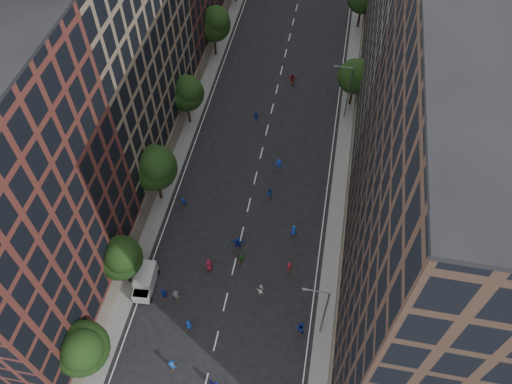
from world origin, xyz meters
TOP-DOWN VIEW (x-y plane):
  - ground at (0.00, 40.00)m, footprint 240.00×240.00m
  - sidewalk_left at (-12.00, 47.50)m, footprint 4.00×105.00m
  - sidewalk_right at (12.00, 47.50)m, footprint 4.00×105.00m
  - bldg_left_a at (-19.00, 11.00)m, footprint 14.00×22.00m
  - bldg_left_b at (-19.00, 35.00)m, footprint 14.00×26.00m
  - bldg_right_a at (19.00, 15.00)m, footprint 14.00×30.00m
  - bldg_right_b at (19.00, 44.00)m, footprint 14.00×28.00m
  - tree_left_0 at (-11.01, 3.85)m, footprint 5.20×5.20m
  - tree_left_1 at (-11.02, 13.86)m, footprint 4.80×4.80m
  - tree_left_2 at (-10.99, 25.83)m, footprint 5.60×5.60m
  - tree_left_3 at (-11.02, 39.85)m, footprint 5.00×5.00m
  - tree_left_4 at (-11.00, 55.84)m, footprint 5.40×5.40m
  - tree_right_a at (11.38, 47.85)m, footprint 5.00×5.00m
  - streetlamp_near at (10.37, 12.00)m, footprint 2.64×0.22m
  - streetlamp_far at (10.37, 45.00)m, footprint 2.64×0.22m
  - cargo_van at (-9.10, 13.74)m, footprint 2.33×4.48m
  - skater_0 at (-3.12, 9.90)m, footprint 0.85×0.69m
  - skater_2 at (8.50, 11.69)m, footprint 1.08×0.94m
  - skater_3 at (-3.62, 5.44)m, footprint 1.12×0.78m
  - skater_4 at (-6.67, 12.79)m, footprint 1.10×0.58m
  - skater_6 at (-2.70, 17.16)m, footprint 1.11×0.95m
  - skater_7 at (6.32, 18.75)m, footprint 0.60×0.42m
  - skater_8 at (3.63, 15.16)m, footprint 0.93×0.74m
  - skater_9 at (-5.30, 12.83)m, footprint 1.19×0.76m
  - skater_10 at (0.66, 18.80)m, footprint 0.98×0.66m
  - skater_11 at (-0.09, 20.64)m, footprint 1.79×0.73m
  - skater_12 at (6.15, 23.66)m, footprint 0.91×0.73m
  - skater_13 at (-8.05, 25.39)m, footprint 0.59×0.39m
  - skater_14 at (2.33, 28.69)m, footprint 0.88×0.71m
  - skater_15 at (2.79, 33.54)m, footprint 1.21×0.76m
  - skater_16 at (-1.89, 42.14)m, footprint 0.99×0.66m
  - skater_17 at (2.09, 51.27)m, footprint 1.54×0.51m

SIDE VIEW (x-z plane):
  - ground at x=0.00m, z-range 0.00..0.00m
  - sidewalk_left at x=-12.00m, z-range 0.00..0.15m
  - sidewalk_right at x=12.00m, z-range 0.00..0.15m
  - skater_0 at x=-3.12m, z-range 0.00..1.52m
  - skater_10 at x=0.66m, z-range 0.00..1.54m
  - skater_16 at x=-1.89m, z-range 0.00..1.56m
  - skater_7 at x=6.32m, z-range 0.00..1.58m
  - skater_3 at x=-3.62m, z-range 0.00..1.59m
  - skater_13 at x=-8.05m, z-range 0.00..1.62m
  - skater_12 at x=6.15m, z-range 0.00..1.63m
  - skater_17 at x=2.09m, z-range 0.00..1.65m
  - skater_14 at x=2.33m, z-range 0.00..1.68m
  - skater_9 at x=-5.30m, z-range 0.00..1.74m
  - skater_4 at x=-6.67m, z-range 0.00..1.80m
  - skater_15 at x=2.79m, z-range 0.00..1.80m
  - skater_8 at x=3.63m, z-range 0.00..1.86m
  - skater_11 at x=-0.09m, z-range 0.00..1.87m
  - skater_2 at x=8.50m, z-range 0.00..1.90m
  - skater_6 at x=-2.70m, z-range 0.00..1.93m
  - cargo_van at x=-9.10m, z-range 0.06..2.38m
  - streetlamp_near at x=10.37m, z-range 0.64..9.70m
  - streetlamp_far at x=10.37m, z-range 0.64..9.70m
  - tree_left_1 at x=-11.02m, z-range 1.45..9.66m
  - tree_right_a at x=11.38m, z-range 1.43..9.83m
  - tree_left_3 at x=-11.02m, z-range 1.53..10.11m
  - tree_left_0 at x=-11.01m, z-range 1.54..10.37m
  - tree_left_4 at x=-11.00m, z-range 1.56..10.63m
  - tree_left_2 at x=-10.99m, z-range 1.63..11.08m
  - bldg_left_a at x=-19.00m, z-range 0.00..30.00m
  - bldg_right_b at x=19.00m, z-range 0.00..33.00m
  - bldg_left_b at x=-19.00m, z-range 0.00..34.00m
  - bldg_right_a at x=19.00m, z-range 0.00..36.00m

